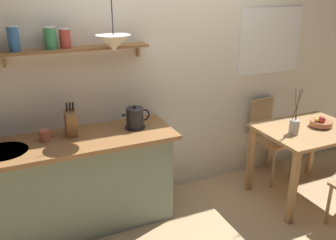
{
  "coord_description": "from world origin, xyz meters",
  "views": [
    {
      "loc": [
        -1.38,
        -2.61,
        2.13
      ],
      "look_at": [
        -0.1,
        0.25,
        0.95
      ],
      "focal_mm": 38.6,
      "sensor_mm": 36.0,
      "label": 1
    }
  ],
  "objects_px": {
    "twig_vase": "(294,126)",
    "pendant_lamp": "(114,42)",
    "dining_chair_far": "(267,135)",
    "knife_block": "(71,123)",
    "dining_table": "(307,140)",
    "fruit_bowl": "(321,123)",
    "coffee_mug_by_sink": "(45,136)",
    "electric_kettle": "(135,118)"
  },
  "relations": [
    {
      "from": "coffee_mug_by_sink",
      "to": "pendant_lamp",
      "type": "relative_size",
      "value": 0.27
    },
    {
      "from": "twig_vase",
      "to": "coffee_mug_by_sink",
      "type": "xyz_separation_m",
      "value": [
        -2.22,
        0.53,
        0.08
      ]
    },
    {
      "from": "fruit_bowl",
      "to": "twig_vase",
      "type": "bearing_deg",
      "value": -174.76
    },
    {
      "from": "dining_chair_far",
      "to": "fruit_bowl",
      "type": "height_order",
      "value": "dining_chair_far"
    },
    {
      "from": "coffee_mug_by_sink",
      "to": "pendant_lamp",
      "type": "height_order",
      "value": "pendant_lamp"
    },
    {
      "from": "fruit_bowl",
      "to": "coffee_mug_by_sink",
      "type": "xyz_separation_m",
      "value": [
        -2.61,
        0.49,
        0.12
      ]
    },
    {
      "from": "knife_block",
      "to": "fruit_bowl",
      "type": "bearing_deg",
      "value": -11.72
    },
    {
      "from": "dining_table",
      "to": "twig_vase",
      "type": "bearing_deg",
      "value": -168.86
    },
    {
      "from": "dining_table",
      "to": "coffee_mug_by_sink",
      "type": "bearing_deg",
      "value": 169.05
    },
    {
      "from": "pendant_lamp",
      "to": "knife_block",
      "type": "bearing_deg",
      "value": 171.1
    },
    {
      "from": "dining_table",
      "to": "dining_chair_far",
      "type": "bearing_deg",
      "value": 96.05
    },
    {
      "from": "twig_vase",
      "to": "pendant_lamp",
      "type": "xyz_separation_m",
      "value": [
        -1.6,
        0.47,
        0.83
      ]
    },
    {
      "from": "twig_vase",
      "to": "pendant_lamp",
      "type": "height_order",
      "value": "pendant_lamp"
    },
    {
      "from": "dining_chair_far",
      "to": "coffee_mug_by_sink",
      "type": "xyz_separation_m",
      "value": [
        -2.41,
        -0.06,
        0.43
      ]
    },
    {
      "from": "dining_chair_far",
      "to": "coffee_mug_by_sink",
      "type": "height_order",
      "value": "coffee_mug_by_sink"
    },
    {
      "from": "dining_chair_far",
      "to": "coffee_mug_by_sink",
      "type": "relative_size",
      "value": 7.24
    },
    {
      "from": "dining_table",
      "to": "fruit_bowl",
      "type": "height_order",
      "value": "fruit_bowl"
    },
    {
      "from": "dining_table",
      "to": "fruit_bowl",
      "type": "bearing_deg",
      "value": -5.6
    },
    {
      "from": "dining_table",
      "to": "dining_chair_far",
      "type": "height_order",
      "value": "dining_chair_far"
    },
    {
      "from": "fruit_bowl",
      "to": "pendant_lamp",
      "type": "xyz_separation_m",
      "value": [
        -1.99,
        0.43,
        0.86
      ]
    },
    {
      "from": "dining_table",
      "to": "coffee_mug_by_sink",
      "type": "distance_m",
      "value": 2.53
    },
    {
      "from": "fruit_bowl",
      "to": "pendant_lamp",
      "type": "bearing_deg",
      "value": 167.73
    },
    {
      "from": "twig_vase",
      "to": "electric_kettle",
      "type": "bearing_deg",
      "value": 161.08
    },
    {
      "from": "fruit_bowl",
      "to": "coffee_mug_by_sink",
      "type": "height_order",
      "value": "coffee_mug_by_sink"
    },
    {
      "from": "dining_table",
      "to": "twig_vase",
      "type": "height_order",
      "value": "twig_vase"
    },
    {
      "from": "dining_chair_far",
      "to": "twig_vase",
      "type": "height_order",
      "value": "twig_vase"
    },
    {
      "from": "twig_vase",
      "to": "electric_kettle",
      "type": "xyz_separation_m",
      "value": [
        -1.43,
        0.49,
        0.13
      ]
    },
    {
      "from": "dining_table",
      "to": "knife_block",
      "type": "height_order",
      "value": "knife_block"
    },
    {
      "from": "electric_kettle",
      "to": "dining_chair_far",
      "type": "bearing_deg",
      "value": 3.31
    },
    {
      "from": "dining_chair_far",
      "to": "knife_block",
      "type": "bearing_deg",
      "value": -178.55
    },
    {
      "from": "pendant_lamp",
      "to": "dining_chair_far",
      "type": "bearing_deg",
      "value": 3.74
    },
    {
      "from": "dining_table",
      "to": "dining_chair_far",
      "type": "distance_m",
      "value": 0.56
    },
    {
      "from": "dining_table",
      "to": "coffee_mug_by_sink",
      "type": "xyz_separation_m",
      "value": [
        -2.47,
        0.48,
        0.29
      ]
    },
    {
      "from": "electric_kettle",
      "to": "fruit_bowl",
      "type": "bearing_deg",
      "value": -14.09
    },
    {
      "from": "knife_block",
      "to": "pendant_lamp",
      "type": "relative_size",
      "value": 0.69
    },
    {
      "from": "coffee_mug_by_sink",
      "to": "electric_kettle",
      "type": "bearing_deg",
      "value": -2.52
    },
    {
      "from": "dining_table",
      "to": "fruit_bowl",
      "type": "distance_m",
      "value": 0.22
    },
    {
      "from": "twig_vase",
      "to": "pendant_lamp",
      "type": "bearing_deg",
      "value": 163.74
    },
    {
      "from": "twig_vase",
      "to": "pendant_lamp",
      "type": "distance_m",
      "value": 1.87
    },
    {
      "from": "twig_vase",
      "to": "coffee_mug_by_sink",
      "type": "height_order",
      "value": "twig_vase"
    },
    {
      "from": "electric_kettle",
      "to": "knife_block",
      "type": "height_order",
      "value": "knife_block"
    },
    {
      "from": "dining_table",
      "to": "pendant_lamp",
      "type": "relative_size",
      "value": 2.13
    }
  ]
}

